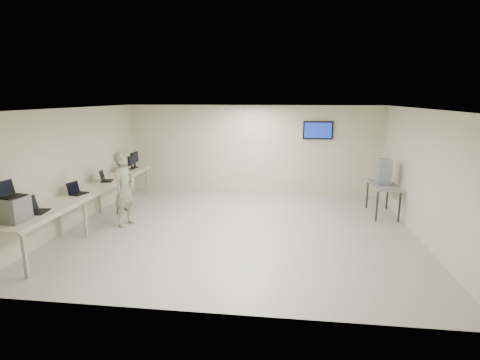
# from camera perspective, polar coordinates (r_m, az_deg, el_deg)

# --- Properties ---
(room) EXTENTS (8.01, 7.01, 2.81)m
(room) POSITION_cam_1_polar(r_m,az_deg,el_deg) (8.54, 0.10, 1.49)
(room) COLOR #A8A696
(room) RESTS_ON ground
(workbench) EXTENTS (0.76, 6.00, 0.90)m
(workbench) POSITION_cam_1_polar(r_m,az_deg,el_deg) (9.73, -21.62, -1.54)
(workbench) COLOR beige
(workbench) RESTS_ON ground
(equipment_box) EXTENTS (0.41, 0.46, 0.45)m
(equipment_box) POSITION_cam_1_polar(r_m,az_deg,el_deg) (7.67, -31.14, -3.85)
(equipment_box) COLOR slate
(equipment_box) RESTS_ON workbench
(laptop_on_box) EXTENTS (0.37, 0.41, 0.29)m
(laptop_on_box) POSITION_cam_1_polar(r_m,az_deg,el_deg) (7.64, -31.73, -1.67)
(laptop_on_box) COLOR black
(laptop_on_box) RESTS_ON equipment_box
(laptop_0) EXTENTS (0.37, 0.43, 0.31)m
(laptop_0) POSITION_cam_1_polar(r_m,az_deg,el_deg) (8.12, -28.70, -3.80)
(laptop_0) COLOR black
(laptop_0) RESTS_ON workbench
(laptop_1) EXTENTS (0.37, 0.41, 0.28)m
(laptop_1) POSITION_cam_1_polar(r_m,az_deg,el_deg) (9.21, -23.66, -1.55)
(laptop_1) COLOR black
(laptop_1) RESTS_ON workbench
(laptop_2) EXTENTS (0.38, 0.42, 0.28)m
(laptop_2) POSITION_cam_1_polar(r_m,az_deg,el_deg) (10.34, -19.88, 0.23)
(laptop_2) COLOR black
(laptop_2) RESTS_ON workbench
(laptop_3) EXTENTS (0.30, 0.34, 0.25)m
(laptop_3) POSITION_cam_1_polar(r_m,az_deg,el_deg) (11.44, -17.23, 1.49)
(laptop_3) COLOR black
(laptop_3) RESTS_ON workbench
(monitor_near) EXTENTS (0.18, 0.41, 0.41)m
(monitor_near) POSITION_cam_1_polar(r_m,az_deg,el_deg) (11.81, -16.21, 2.80)
(monitor_near) COLOR black
(monitor_near) RESTS_ON workbench
(monitor_far) EXTENTS (0.22, 0.48, 0.48)m
(monitor_far) POSITION_cam_1_polar(r_m,az_deg,el_deg) (12.02, -15.79, 3.19)
(monitor_far) COLOR black
(monitor_far) RESTS_ON workbench
(soldier) EXTENTS (0.56, 0.73, 1.78)m
(soldier) POSITION_cam_1_polar(r_m,az_deg,el_deg) (9.33, -17.21, -1.37)
(soldier) COLOR #677157
(soldier) RESTS_ON ground
(side_table) EXTENTS (0.64, 1.37, 0.82)m
(side_table) POSITION_cam_1_polar(r_m,az_deg,el_deg) (10.44, 21.03, -1.03)
(side_table) COLOR gray
(side_table) RESTS_ON ground
(storage_bins) EXTENTS (0.32, 0.35, 0.67)m
(storage_bins) POSITION_cam_1_polar(r_m,az_deg,el_deg) (10.35, 21.10, 1.18)
(storage_bins) COLOR #8E9DA9
(storage_bins) RESTS_ON side_table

